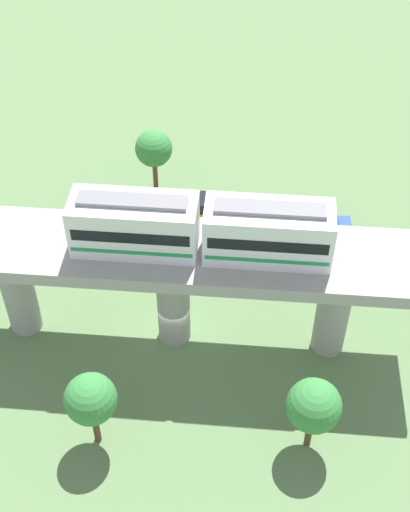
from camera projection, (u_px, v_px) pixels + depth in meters
name	position (u px, v px, depth m)	size (l,w,h in m)	color
ground_plane	(175.00, 335.00, 42.87)	(120.00, 120.00, 0.00)	#5B7A4C
viaduct	(172.00, 271.00, 39.02)	(5.20, 28.00, 7.28)	#999691
train	(201.00, 228.00, 36.61)	(2.64, 13.55, 3.24)	white
parked_car_yellow	(145.00, 238.00, 47.94)	(2.36, 4.41, 1.76)	yellow
parked_car_orange	(216.00, 211.00, 49.94)	(2.13, 4.33, 1.76)	orange
parked_car_blue	(320.00, 227.00, 48.73)	(2.10, 4.32, 1.76)	#284CB7
tree_near_viaduct	(91.00, 400.00, 35.20)	(2.69, 2.69, 5.07)	brown
tree_mid_lot	(314.00, 406.00, 35.15)	(2.81, 2.81, 4.92)	brown
tree_far_corner	(154.00, 149.00, 50.01)	(2.64, 2.64, 5.18)	brown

